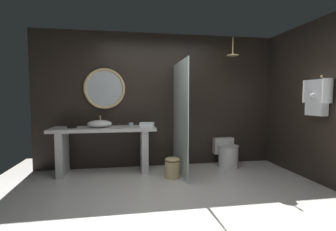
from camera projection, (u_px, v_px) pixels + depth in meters
name	position (u px, v px, depth m)	size (l,w,h in m)	color
ground_plane	(182.00, 204.00, 3.16)	(5.76, 5.76, 0.00)	silver
back_wall_panel	(161.00, 100.00, 4.93)	(4.80, 0.10, 2.60)	black
side_wall_right	(307.00, 101.00, 4.21)	(0.10, 2.47, 2.60)	black
vanity_counter	(104.00, 143.00, 4.44)	(1.82, 0.60, 0.83)	silver
vessel_sink	(100.00, 124.00, 4.40)	(0.43, 0.35, 0.20)	white
tumbler_cup	(131.00, 125.00, 4.45)	(0.08, 0.08, 0.08)	silver
tissue_box	(72.00, 126.00, 4.32)	(0.14, 0.11, 0.06)	black
round_wall_mirror	(105.00, 89.00, 4.65)	(0.77, 0.05, 0.77)	#D6B77F
shower_glass_panel	(180.00, 118.00, 4.38)	(0.02, 1.16, 1.99)	silver
rain_shower_head	(233.00, 54.00, 4.70)	(0.22, 0.22, 0.35)	#D6B77F
hanging_bathrobe	(317.00, 95.00, 3.80)	(0.20, 0.54, 0.62)	#D6B77F
toilet	(227.00, 153.00, 4.91)	(0.40, 0.57, 0.54)	white
waste_bin	(172.00, 167.00, 4.21)	(0.25, 0.25, 0.35)	#D6B77F
folded_hand_towel	(147.00, 125.00, 4.35)	(0.24, 0.16, 0.09)	white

